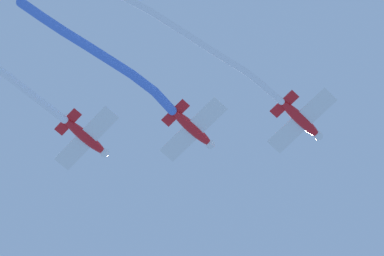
% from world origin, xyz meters
% --- Properties ---
extents(airplane_lead, '(7.07, 5.81, 1.85)m').
position_xyz_m(airplane_lead, '(3.92, -3.65, 77.45)').
color(airplane_lead, red).
extents(smoke_trail_lead, '(15.74, 16.25, 1.74)m').
position_xyz_m(smoke_trail_lead, '(12.50, 6.80, 76.85)').
color(smoke_trail_lead, white).
extents(airplane_left_wing, '(7.08, 5.80, 1.85)m').
position_xyz_m(airplane_left_wing, '(13.86, -2.31, 77.70)').
color(airplane_left_wing, red).
extents(smoke_trail_left_wing, '(11.07, 13.90, 2.06)m').
position_xyz_m(smoke_trail_left_wing, '(20.25, 6.60, 77.30)').
color(smoke_trail_left_wing, '#4C75DB').
extents(airplane_right_wing, '(7.05, 5.83, 1.85)m').
position_xyz_m(airplane_right_wing, '(23.79, -0.97, 77.95)').
color(airplane_right_wing, red).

